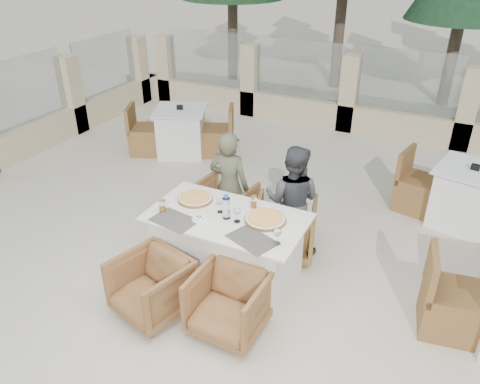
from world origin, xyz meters
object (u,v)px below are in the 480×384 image
at_px(armchair_far_left, 223,207).
at_px(bg_table_a, 181,132).
at_px(water_bottle, 226,207).
at_px(pizza_left, 195,198).
at_px(diner_left, 229,186).
at_px(armchair_far_right, 285,227).
at_px(diner_right, 292,201).
at_px(pizza_right, 265,218).
at_px(dining_table, 227,247).
at_px(wine_glass_near, 237,214).
at_px(armchair_near_left, 151,287).
at_px(wine_glass_centre, 220,204).
at_px(olive_dish, 199,218).
at_px(bg_table_b, 467,197).
at_px(beer_glass_right, 254,202).
at_px(wine_glass_corner, 278,235).
at_px(beer_glass_left, 162,206).
at_px(armchair_near_right, 229,302).

xyz_separation_m(armchair_far_left, bg_table_a, (-1.71, 1.75, 0.07)).
distance_m(water_bottle, armchair_far_left, 1.14).
bearing_deg(pizza_left, diner_left, 80.51).
xyz_separation_m(armchair_far_right, diner_right, (0.06, 0.04, 0.34)).
relative_size(pizza_left, pizza_right, 0.90).
distance_m(dining_table, wine_glass_near, 0.50).
bearing_deg(bg_table_a, pizza_left, -78.04).
relative_size(armchair_near_left, diner_right, 0.50).
relative_size(wine_glass_centre, armchair_near_left, 0.28).
bearing_deg(wine_glass_near, olive_dish, -158.80).
height_order(water_bottle, wine_glass_near, water_bottle).
bearing_deg(bg_table_b, beer_glass_right, -123.87).
height_order(beer_glass_right, bg_table_a, beer_glass_right).
distance_m(dining_table, wine_glass_centre, 0.49).
relative_size(olive_dish, bg_table_a, 0.07).
bearing_deg(wine_glass_centre, dining_table, -22.33).
relative_size(wine_glass_near, bg_table_a, 0.11).
bearing_deg(diner_left, bg_table_a, -46.95).
relative_size(armchair_far_right, diner_left, 0.52).
xyz_separation_m(pizza_right, beer_glass_right, (-0.21, 0.19, 0.04)).
bearing_deg(armchair_far_left, beer_glass_right, 147.28).
relative_size(wine_glass_centre, olive_dish, 1.67).
height_order(wine_glass_centre, diner_right, diner_right).
xyz_separation_m(olive_dish, bg_table_a, (-1.98, 2.74, -0.41)).
bearing_deg(wine_glass_near, dining_table, 161.74).
height_order(pizza_right, bg_table_b, pizza_right).
distance_m(olive_dish, bg_table_a, 3.41).
distance_m(wine_glass_corner, armchair_far_left, 1.61).
bearing_deg(water_bottle, armchair_far_right, 64.69).
bearing_deg(water_bottle, armchair_near_left, -119.28).
height_order(wine_glass_centre, bg_table_a, wine_glass_centre).
xyz_separation_m(bg_table_a, bg_table_b, (4.40, -0.30, 0.00)).
xyz_separation_m(beer_glass_left, armchair_far_left, (0.15, 1.02, -0.52)).
distance_m(wine_glass_near, beer_glass_left, 0.79).
distance_m(wine_glass_corner, diner_left, 1.38).
bearing_deg(water_bottle, armchair_near_right, -60.84).
height_order(armchair_near_right, diner_left, diner_left).
bearing_deg(wine_glass_corner, bg_table_a, 135.55).
relative_size(pizza_left, olive_dish, 3.37).
distance_m(dining_table, wine_glass_corner, 0.83).
bearing_deg(pizza_left, bg_table_b, 38.63).
relative_size(wine_glass_centre, beer_glass_right, 1.41).
height_order(pizza_left, armchair_far_left, pizza_left).
relative_size(beer_glass_right, bg_table_a, 0.08).
distance_m(beer_glass_left, diner_left, 1.00).
xyz_separation_m(beer_glass_left, beer_glass_right, (0.80, 0.49, -0.00)).
bearing_deg(armchair_near_left, armchair_near_right, 25.45).
bearing_deg(diner_right, beer_glass_right, 57.60).
xyz_separation_m(pizza_left, wine_glass_corner, (1.09, -0.36, 0.07)).
distance_m(armchair_near_left, bg_table_a, 3.80).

